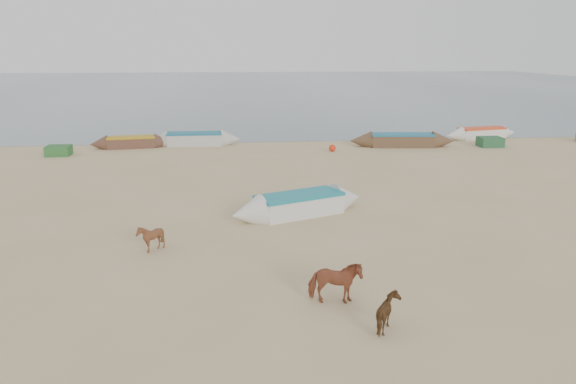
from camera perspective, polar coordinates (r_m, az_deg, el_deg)
The scene contains 8 objects.
ground at distance 18.05m, azimuth 1.34°, elevation -6.22°, with size 140.00×140.00×0.00m, color tan.
sea at distance 98.98m, azimuth -4.83°, elevation 10.66°, with size 160.00×160.00×0.00m, color slate.
cow_adult at distance 14.50m, azimuth 4.79°, elevation -9.15°, with size 0.62×1.36×1.15m, color #964D31.
calf_front at distance 18.58m, azimuth -13.80°, elevation -4.52°, with size 0.75×0.85×0.93m, color brown.
calf_right at distance 13.41m, azimuth 10.26°, elevation -12.06°, with size 0.85×0.73×0.86m, color brown.
near_canoe at distance 21.98m, azimuth 1.17°, elevation -1.26°, with size 5.76×1.35×0.85m, color silver, non-canonical shape.
waterline_canoes at distance 37.66m, azimuth -9.84°, elevation 5.11°, with size 45.06×4.72×0.88m.
beach_clutter at distance 37.49m, azimuth 5.34°, elevation 5.03°, with size 46.89×5.26×0.64m.
Camera 1 is at (-2.19, -16.75, 6.35)m, focal length 35.00 mm.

